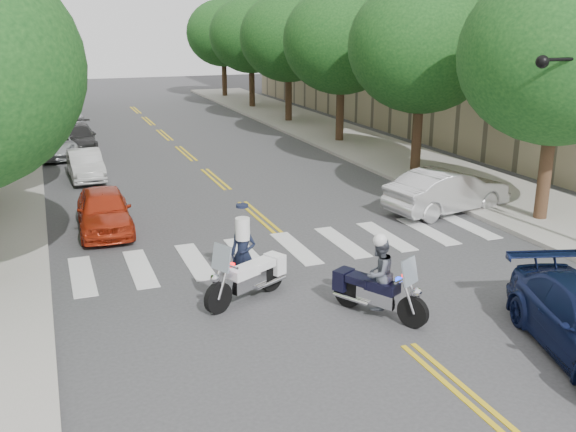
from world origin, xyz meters
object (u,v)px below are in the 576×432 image
motorcycle_parked (252,276)px  officer_standing (243,254)px  convertible (447,191)px  motorcycle_police (376,279)px

motorcycle_parked → officer_standing: size_ratio=1.34×
motorcycle_parked → convertible: bearing=-89.7°
motorcycle_parked → convertible: 10.00m
motorcycle_police → officer_standing: motorcycle_police is taller
officer_standing → convertible: officer_standing is taller
motorcycle_parked → officer_standing: 0.84m
motorcycle_parked → motorcycle_police: bearing=-156.3°
motorcycle_police → motorcycle_parked: (-2.40, 1.93, -0.32)m
motorcycle_police → officer_standing: (-2.37, 2.71, -0.01)m
officer_standing → motorcycle_police: bearing=-19.4°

